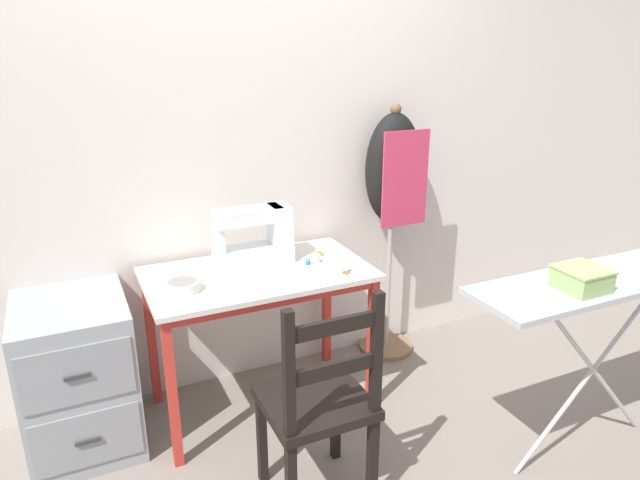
% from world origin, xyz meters
% --- Properties ---
extents(ground_plane, '(14.00, 14.00, 0.00)m').
position_xyz_m(ground_plane, '(0.00, 0.00, 0.00)').
color(ground_plane, gray).
extents(wall_back, '(10.00, 0.05, 2.55)m').
position_xyz_m(wall_back, '(0.00, 0.66, 1.27)').
color(wall_back, silver).
rests_on(wall_back, ground_plane).
extents(sewing_table, '(1.04, 0.59, 0.74)m').
position_xyz_m(sewing_table, '(0.00, 0.28, 0.64)').
color(sewing_table, silver).
rests_on(sewing_table, ground_plane).
extents(sewing_machine, '(0.39, 0.17, 0.30)m').
position_xyz_m(sewing_machine, '(0.04, 0.41, 0.87)').
color(sewing_machine, white).
rests_on(sewing_machine, sewing_table).
extents(fabric_bowl, '(0.16, 0.16, 0.05)m').
position_xyz_m(fabric_bowl, '(-0.37, 0.22, 0.76)').
color(fabric_bowl, silver).
rests_on(fabric_bowl, sewing_table).
extents(scissors, '(0.13, 0.09, 0.01)m').
position_xyz_m(scissors, '(0.39, 0.11, 0.74)').
color(scissors, silver).
rests_on(scissors, sewing_table).
extents(thread_spool_near_machine, '(0.03, 0.03, 0.03)m').
position_xyz_m(thread_spool_near_machine, '(0.24, 0.27, 0.75)').
color(thread_spool_near_machine, '#2875C1').
rests_on(thread_spool_near_machine, sewing_table).
extents(thread_spool_mid_table, '(0.04, 0.04, 0.04)m').
position_xyz_m(thread_spool_mid_table, '(0.30, 0.28, 0.76)').
color(thread_spool_mid_table, silver).
rests_on(thread_spool_mid_table, sewing_table).
extents(thread_spool_far_edge, '(0.04, 0.04, 0.03)m').
position_xyz_m(thread_spool_far_edge, '(0.34, 0.36, 0.75)').
color(thread_spool_far_edge, yellow).
rests_on(thread_spool_far_edge, sewing_table).
extents(wooden_chair, '(0.40, 0.38, 0.94)m').
position_xyz_m(wooden_chair, '(-0.01, -0.40, 0.44)').
color(wooden_chair, black).
rests_on(wooden_chair, ground_plane).
extents(filing_cabinet, '(0.47, 0.55, 0.70)m').
position_xyz_m(filing_cabinet, '(-0.83, 0.37, 0.35)').
color(filing_cabinet, '#93999E').
rests_on(filing_cabinet, ground_plane).
extents(dress_form, '(0.32, 0.32, 1.45)m').
position_xyz_m(dress_form, '(0.86, 0.51, 1.03)').
color(dress_form, '#846647').
rests_on(dress_form, ground_plane).
extents(ironing_board, '(1.27, 0.33, 0.86)m').
position_xyz_m(ironing_board, '(1.19, -0.63, 0.81)').
color(ironing_board, '#ADB2B7').
rests_on(ironing_board, ground_plane).
extents(storage_box, '(0.18, 0.17, 0.09)m').
position_xyz_m(storage_box, '(0.97, -0.68, 0.90)').
color(storage_box, '#8EB266').
rests_on(storage_box, ironing_board).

